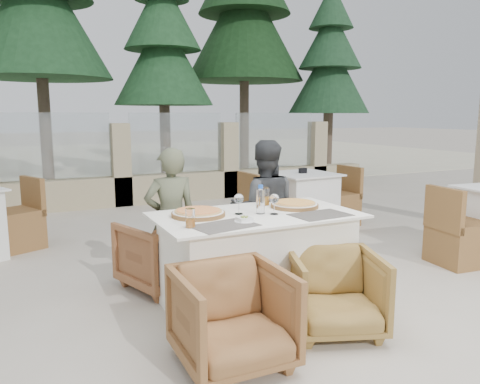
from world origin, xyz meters
name	(u,v)px	position (x,y,z in m)	size (l,w,h in m)	color
ground	(246,308)	(0.00, 0.00, 0.00)	(80.00, 80.00, 0.00)	beige
sand_patch	(68,159)	(0.00, 14.00, 0.01)	(30.00, 16.00, 0.01)	beige
perimeter_wall_far	(121,159)	(0.00, 4.80, 0.80)	(10.00, 0.34, 1.60)	tan
pine_mid_left	(39,29)	(-1.00, 7.50, 3.25)	(2.86, 2.86, 6.50)	#1F4925
pine_centre	(164,71)	(1.50, 7.20, 2.50)	(2.20, 2.20, 5.00)	#214E28
pine_mid_right	(244,40)	(3.80, 7.80, 3.40)	(2.99, 2.99, 6.80)	#163617
pine_far_right	(329,85)	(5.50, 6.50, 2.25)	(1.98, 1.98, 4.50)	#1E4427
dining_table	(256,261)	(0.09, 0.00, 0.39)	(1.60, 0.90, 0.77)	white
placemat_near_left	(224,226)	(-0.30, -0.26, 0.77)	(0.45, 0.30, 0.00)	#5F5851
placemat_near_right	(320,215)	(0.52, -0.26, 0.77)	(0.45, 0.30, 0.00)	#544E48
pizza_left	(198,213)	(-0.35, 0.12, 0.80)	(0.42, 0.42, 0.05)	#E5511F
pizza_right	(295,204)	(0.50, 0.09, 0.80)	(0.40, 0.40, 0.05)	orange
water_bottle	(261,199)	(0.12, -0.01, 0.89)	(0.07, 0.07, 0.23)	#C2DCFF
wine_glass_centre	(239,203)	(-0.04, 0.05, 0.86)	(0.08, 0.08, 0.18)	white
wine_glass_near	(274,203)	(0.21, -0.08, 0.86)	(0.08, 0.08, 0.18)	white
beer_glass_left	(190,218)	(-0.53, -0.20, 0.84)	(0.07, 0.07, 0.13)	orange
beer_glass_right	(265,197)	(0.32, 0.29, 0.84)	(0.07, 0.07, 0.15)	orange
olive_dish	(244,219)	(-0.12, -0.21, 0.79)	(0.11, 0.11, 0.04)	white
armchair_far_left	(163,253)	(-0.46, 0.76, 0.31)	(0.66, 0.68, 0.62)	#955C36
armchair_far_right	(257,241)	(0.49, 0.74, 0.31)	(0.67, 0.69, 0.63)	brown
armchair_near_left	(233,317)	(-0.45, -0.74, 0.31)	(0.66, 0.68, 0.62)	#916035
armchair_near_right	(335,292)	(0.40, -0.64, 0.29)	(0.62, 0.64, 0.58)	olive
diner_left	(171,220)	(-0.41, 0.65, 0.63)	(0.46, 0.30, 1.27)	#585D44
diner_right	(264,210)	(0.47, 0.58, 0.66)	(0.64, 0.50, 1.32)	#36383A
bg_table_b	(302,201)	(1.85, 2.02, 0.39)	(1.64, 0.82, 0.77)	white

